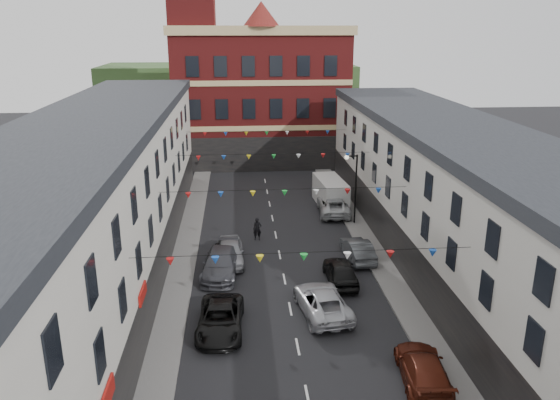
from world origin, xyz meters
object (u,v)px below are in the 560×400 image
object	(u,v)px
car_left_e	(230,251)
white_van	(330,193)
car_left_c	(220,319)
car_right_e	(358,249)
car_right_c	(423,369)
car_right_d	(341,271)
car_right_f	(334,205)
moving_car	(322,301)
pedestrian	(257,229)
car_left_d	(221,263)
street_lamp	(353,180)

from	to	relation	value
car_left_e	white_van	size ratio (longest dim) A/B	0.84
car_left_c	car_left_e	bearing A→B (deg)	89.95
car_right_e	car_right_c	bearing A→B (deg)	85.98
car_right_d	car_right_f	size ratio (longest dim) A/B	0.80
car_right_d	moving_car	world-z (taller)	car_right_d
car_left_c	pedestrian	bearing A→B (deg)	81.85
car_right_c	car_right_e	xyz separation A→B (m)	(0.00, 14.27, 0.01)
car_right_f	moving_car	distance (m)	17.78
car_left_e	pedestrian	bearing A→B (deg)	61.16
car_left_e	moving_car	xyz separation A→B (m)	(5.40, -7.64, -0.05)
car_left_d	pedestrian	world-z (taller)	pedestrian
street_lamp	car_right_e	bearing A→B (deg)	-98.31
white_van	car_right_e	bearing A→B (deg)	-95.23
car_left_d	car_right_e	size ratio (longest dim) A/B	1.24
moving_car	car_right_e	bearing A→B (deg)	-124.34
car_left_d	car_right_f	xyz separation A→B (m)	(9.71, 11.71, -0.02)
car_left_d	car_right_f	distance (m)	15.21
car_right_e	white_van	size ratio (longest dim) A/B	0.80
street_lamp	car_right_f	distance (m)	4.29
car_left_e	pedestrian	size ratio (longest dim) A/B	2.66
car_left_d	car_right_f	bearing A→B (deg)	55.61
car_left_e	car_right_c	xyz separation A→B (m)	(9.10, -14.46, -0.08)
car_left_d	car_right_c	size ratio (longest dim) A/B	1.11
car_left_c	car_right_d	xyz separation A→B (m)	(7.65, 5.36, 0.05)
street_lamp	moving_car	distance (m)	15.69
street_lamp	car_right_c	world-z (taller)	street_lamp
car_left_e	white_van	bearing A→B (deg)	51.13
street_lamp	car_left_e	distance (m)	12.70
car_right_f	car_left_c	bearing A→B (deg)	66.86
car_left_e	white_van	distance (m)	15.21
street_lamp	car_right_e	distance (m)	7.92
car_left_d	moving_car	bearing A→B (deg)	-38.14
car_right_c	moving_car	world-z (taller)	moving_car
white_van	pedestrian	xyz separation A→B (m)	(-7.10, -8.02, -0.36)
moving_car	car_right_f	bearing A→B (deg)	-109.90
car_left_d	pedestrian	distance (m)	6.62
car_right_f	white_van	bearing A→B (deg)	-88.77
car_right_d	car_right_f	world-z (taller)	car_right_f
street_lamp	moving_car	bearing A→B (deg)	-108.00
white_van	car_left_d	bearing A→B (deg)	-129.66
car_right_e	car_right_f	distance (m)	9.96
pedestrian	car_right_c	bearing A→B (deg)	-64.14
car_right_d	moving_car	bearing A→B (deg)	65.21
car_right_d	moving_car	size ratio (longest dim) A/B	0.84
white_van	car_right_d	bearing A→B (deg)	-101.95
street_lamp	car_left_e	world-z (taller)	street_lamp
car_right_e	white_van	xyz separation A→B (m)	(0.10, 12.30, 0.51)
car_left_c	car_right_e	xyz separation A→B (m)	(9.55, 8.94, 0.01)
car_left_e	white_van	world-z (taller)	white_van
car_right_d	car_right_e	distance (m)	4.05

